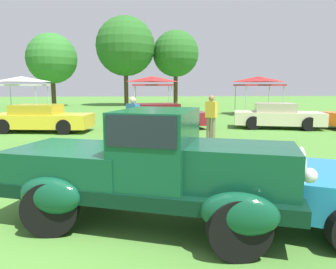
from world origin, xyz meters
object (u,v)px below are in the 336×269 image
object	(u,v)px
show_car_burgundy	(159,117)
show_car_cream	(277,116)
spectator_far_side	(133,120)
canopy_tent_left_field	(21,80)
show_car_yellow	(40,118)
spectator_by_row	(211,116)
canopy_tent_center_field	(152,80)
feature_pickup_truck	(152,167)
canopy_tent_right_field	(259,80)

from	to	relation	value
show_car_burgundy	show_car_cream	world-z (taller)	same
spectator_far_side	canopy_tent_left_field	xyz separation A→B (m)	(-8.33, 13.19, 1.51)
show_car_burgundy	show_car_cream	bearing A→B (deg)	0.86
show_car_yellow	spectator_by_row	world-z (taller)	spectator_by_row
spectator_far_side	canopy_tent_left_field	size ratio (longest dim) A/B	0.55
show_car_yellow	show_car_burgundy	distance (m)	5.33
spectator_by_row	canopy_tent_center_field	bearing A→B (deg)	100.37
canopy_tent_left_field	show_car_cream	bearing A→B (deg)	-29.84
show_car_yellow	spectator_by_row	size ratio (longest dim) A/B	2.73
feature_pickup_truck	canopy_tent_left_field	world-z (taller)	canopy_tent_left_field
spectator_far_side	canopy_tent_right_field	world-z (taller)	canopy_tent_right_field
canopy_tent_left_field	spectator_by_row	bearing A→B (deg)	-46.59
show_car_yellow	show_car_cream	bearing A→B (deg)	2.33
feature_pickup_truck	show_car_burgundy	size ratio (longest dim) A/B	0.93
spectator_by_row	canopy_tent_center_field	distance (m)	11.06
spectator_far_side	canopy_tent_center_field	distance (m)	12.25
show_car_burgundy	canopy_tent_left_field	bearing A→B (deg)	136.97
canopy_tent_center_field	canopy_tent_right_field	bearing A→B (deg)	-1.21
canopy_tent_left_field	canopy_tent_right_field	xyz separation A→B (m)	(16.73, -1.23, -0.00)
show_car_burgundy	spectator_by_row	distance (m)	3.62
show_car_cream	canopy_tent_center_field	xyz separation A→B (m)	(-5.86, 7.58, 1.82)
canopy_tent_center_field	spectator_by_row	bearing A→B (deg)	-79.63
spectator_far_side	canopy_tent_right_field	distance (m)	14.69
feature_pickup_truck	canopy_tent_right_field	xyz separation A→B (m)	(7.89, 17.99, 1.56)
spectator_far_side	show_car_burgundy	bearing A→B (deg)	76.91
show_car_cream	spectator_far_side	size ratio (longest dim) A/B	2.61
canopy_tent_right_field	canopy_tent_left_field	bearing A→B (deg)	175.78
canopy_tent_center_field	canopy_tent_right_field	size ratio (longest dim) A/B	0.95
canopy_tent_left_field	show_car_yellow	bearing A→B (deg)	-66.02
feature_pickup_truck	canopy_tent_left_field	size ratio (longest dim) A/B	1.46
spectator_by_row	canopy_tent_center_field	world-z (taller)	canopy_tent_center_field
show_car_yellow	spectator_far_side	distance (m)	5.93
spectator_far_side	canopy_tent_right_field	xyz separation A→B (m)	(8.39, 11.96, 1.51)
show_car_burgundy	canopy_tent_left_field	distance (m)	12.94
feature_pickup_truck	spectator_far_side	world-z (taller)	feature_pickup_truck
show_car_yellow	canopy_tent_center_field	distance (m)	9.73
show_car_burgundy	spectator_by_row	xyz separation A→B (m)	(1.84, -3.11, 0.31)
feature_pickup_truck	canopy_tent_right_field	bearing A→B (deg)	66.32
spectator_by_row	canopy_tent_left_field	bearing A→B (deg)	133.41
show_car_burgundy	spectator_far_side	size ratio (longest dim) A/B	2.82
show_car_burgundy	canopy_tent_center_field	bearing A→B (deg)	90.96
canopy_tent_left_field	canopy_tent_center_field	distance (m)	9.30
show_car_yellow	canopy_tent_right_field	size ratio (longest dim) A/B	1.61
spectator_by_row	canopy_tent_center_field	xyz separation A→B (m)	(-1.97, 10.77, 1.51)
feature_pickup_truck	show_car_yellow	size ratio (longest dim) A/B	0.97
show_car_cream	feature_pickup_truck	bearing A→B (deg)	-120.66
show_car_cream	spectator_far_side	distance (m)	8.15
canopy_tent_left_field	canopy_tent_center_field	xyz separation A→B (m)	(9.24, -1.08, -0.00)
show_car_cream	canopy_tent_center_field	size ratio (longest dim) A/B	1.63
show_car_cream	canopy_tent_right_field	xyz separation A→B (m)	(1.63, 7.42, 1.82)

